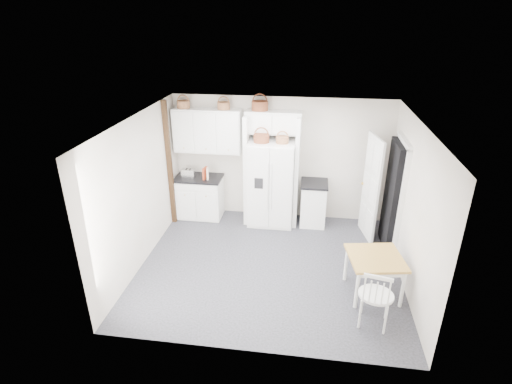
# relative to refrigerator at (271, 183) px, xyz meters

# --- Properties ---
(floor) EXTENTS (4.50, 4.50, 0.00)m
(floor) POSITION_rel_refrigerator_xyz_m (0.15, -1.65, -0.89)
(floor) COLOR black
(floor) RESTS_ON ground
(ceiling) EXTENTS (4.50, 4.50, 0.00)m
(ceiling) POSITION_rel_refrigerator_xyz_m (0.15, -1.65, 1.71)
(ceiling) COLOR white
(ceiling) RESTS_ON wall_back
(wall_back) EXTENTS (4.50, 0.00, 4.50)m
(wall_back) POSITION_rel_refrigerator_xyz_m (0.15, 0.35, 0.41)
(wall_back) COLOR beige
(wall_back) RESTS_ON floor
(wall_left) EXTENTS (0.00, 4.00, 4.00)m
(wall_left) POSITION_rel_refrigerator_xyz_m (-2.10, -1.65, 0.41)
(wall_left) COLOR beige
(wall_left) RESTS_ON floor
(wall_right) EXTENTS (0.00, 4.00, 4.00)m
(wall_right) POSITION_rel_refrigerator_xyz_m (2.40, -1.65, 0.41)
(wall_right) COLOR beige
(wall_right) RESTS_ON floor
(refrigerator) EXTENTS (0.92, 0.74, 1.79)m
(refrigerator) POSITION_rel_refrigerator_xyz_m (0.00, 0.00, 0.00)
(refrigerator) COLOR white
(refrigerator) RESTS_ON floor
(base_cab_left) EXTENTS (0.95, 0.60, 0.88)m
(base_cab_left) POSITION_rel_refrigerator_xyz_m (-1.56, 0.05, -0.46)
(base_cab_left) COLOR white
(base_cab_left) RESTS_ON floor
(base_cab_right) EXTENTS (0.51, 0.61, 0.89)m
(base_cab_right) POSITION_rel_refrigerator_xyz_m (0.88, 0.05, -0.45)
(base_cab_right) COLOR white
(base_cab_right) RESTS_ON floor
(dining_table) EXTENTS (0.93, 0.93, 0.68)m
(dining_table) POSITION_rel_refrigerator_xyz_m (1.85, -2.17, -0.56)
(dining_table) COLOR #AC7233
(dining_table) RESTS_ON floor
(windsor_chair) EXTENTS (0.57, 0.54, 1.00)m
(windsor_chair) POSITION_rel_refrigerator_xyz_m (1.78, -2.87, -0.39)
(windsor_chair) COLOR white
(windsor_chair) RESTS_ON floor
(counter_left) EXTENTS (0.99, 0.64, 0.04)m
(counter_left) POSITION_rel_refrigerator_xyz_m (-1.56, 0.05, 0.00)
(counter_left) COLOR black
(counter_left) RESTS_ON base_cab_left
(counter_right) EXTENTS (0.55, 0.65, 0.04)m
(counter_right) POSITION_rel_refrigerator_xyz_m (0.88, 0.05, 0.02)
(counter_right) COLOR black
(counter_right) RESTS_ON base_cab_right
(toaster) EXTENTS (0.28, 0.17, 0.19)m
(toaster) POSITION_rel_refrigerator_xyz_m (-1.76, -0.02, 0.12)
(toaster) COLOR silver
(toaster) RESTS_ON counter_left
(cookbook_red) EXTENTS (0.07, 0.17, 0.26)m
(cookbook_red) POSITION_rel_refrigerator_xyz_m (-1.40, -0.03, 0.15)
(cookbook_red) COLOR #A93D20
(cookbook_red) RESTS_ON counter_left
(cookbook_cream) EXTENTS (0.07, 0.16, 0.24)m
(cookbook_cream) POSITION_rel_refrigerator_xyz_m (-1.34, -0.03, 0.14)
(cookbook_cream) COLOR beige
(cookbook_cream) RESTS_ON counter_left
(basket_upper_a) EXTENTS (0.26, 0.26, 0.15)m
(basket_upper_a) POSITION_rel_refrigerator_xyz_m (-1.82, 0.18, 1.53)
(basket_upper_a) COLOR brown
(basket_upper_a) RESTS_ON upper_cabinet
(basket_upper_c) EXTENTS (0.25, 0.25, 0.14)m
(basket_upper_c) POSITION_rel_refrigerator_xyz_m (-1.00, 0.18, 1.53)
(basket_upper_c) COLOR brown
(basket_upper_c) RESTS_ON upper_cabinet
(basket_bridge_a) EXTENTS (0.33, 0.33, 0.18)m
(basket_bridge_a) POSITION_rel_refrigerator_xyz_m (-0.27, 0.18, 1.55)
(basket_bridge_a) COLOR maroon
(basket_bridge_a) RESTS_ON bridge_cabinet
(basket_fridge_a) EXTENTS (0.31, 0.31, 0.16)m
(basket_fridge_a) POSITION_rel_refrigerator_xyz_m (-0.20, -0.10, 0.98)
(basket_fridge_a) COLOR maroon
(basket_fridge_a) RESTS_ON refrigerator
(basket_fridge_b) EXTENTS (0.25, 0.25, 0.13)m
(basket_fridge_b) POSITION_rel_refrigerator_xyz_m (0.21, -0.10, 0.96)
(basket_fridge_b) COLOR brown
(basket_fridge_b) RESTS_ON refrigerator
(upper_cabinet) EXTENTS (1.40, 0.34, 0.90)m
(upper_cabinet) POSITION_rel_refrigerator_xyz_m (-1.35, 0.18, 1.01)
(upper_cabinet) COLOR white
(upper_cabinet) RESTS_ON wall_back
(bridge_cabinet) EXTENTS (1.12, 0.34, 0.45)m
(bridge_cabinet) POSITION_rel_refrigerator_xyz_m (-0.00, 0.18, 1.23)
(bridge_cabinet) COLOR white
(bridge_cabinet) RESTS_ON wall_back
(fridge_panel_left) EXTENTS (0.08, 0.60, 2.30)m
(fridge_panel_left) POSITION_rel_refrigerator_xyz_m (-0.51, 0.05, 0.26)
(fridge_panel_left) COLOR white
(fridge_panel_left) RESTS_ON floor
(fridge_panel_right) EXTENTS (0.08, 0.60, 2.30)m
(fridge_panel_right) POSITION_rel_refrigerator_xyz_m (0.51, 0.05, 0.26)
(fridge_panel_right) COLOR white
(fridge_panel_right) RESTS_ON floor
(trim_post) EXTENTS (0.09, 0.09, 2.60)m
(trim_post) POSITION_rel_refrigerator_xyz_m (-2.05, -0.30, 0.41)
(trim_post) COLOR black
(trim_post) RESTS_ON floor
(doorway_void) EXTENTS (0.18, 0.85, 2.05)m
(doorway_void) POSITION_rel_refrigerator_xyz_m (2.31, -0.65, 0.13)
(doorway_void) COLOR black
(doorway_void) RESTS_ON floor
(door_slab) EXTENTS (0.21, 0.79, 2.05)m
(door_slab) POSITION_rel_refrigerator_xyz_m (1.95, -0.31, 0.13)
(door_slab) COLOR white
(door_slab) RESTS_ON floor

